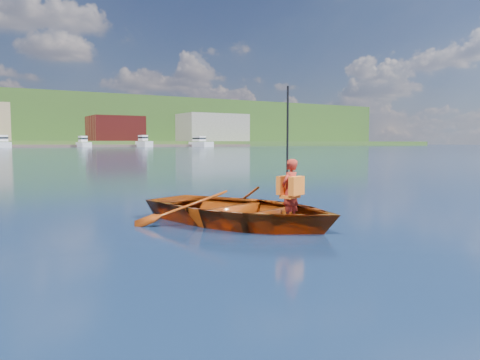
{
  "coord_description": "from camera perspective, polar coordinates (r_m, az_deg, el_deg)",
  "views": [
    {
      "loc": [
        -3.42,
        -5.84,
        1.39
      ],
      "look_at": [
        0.64,
        0.98,
        0.75
      ],
      "focal_mm": 35.0,
      "sensor_mm": 36.0,
      "label": 1
    }
  ],
  "objects": [
    {
      "name": "child_paddler",
      "position": [
        7.59,
        6.13,
        -1.12
      ],
      "size": [
        0.44,
        0.44,
        2.21
      ],
      "color": "maroon",
      "rests_on": "ground"
    },
    {
      "name": "ground",
      "position": [
        6.9,
        -0.38,
        -7.02
      ],
      "size": [
        600.0,
        600.0,
        0.0
      ],
      "color": "#13273D",
      "rests_on": "ground"
    },
    {
      "name": "dock",
      "position": [
        154.6,
        -25.1,
        3.77
      ],
      "size": [
        160.03,
        5.67,
        0.8
      ],
      "color": "brown",
      "rests_on": "ground"
    },
    {
      "name": "rowboat",
      "position": [
        8.02,
        0.04,
        -3.7
      ],
      "size": [
        3.83,
        4.42,
        0.77
      ],
      "color": "brown",
      "rests_on": "ground"
    },
    {
      "name": "hillside_trees",
      "position": [
        241.3,
        -25.0,
        7.86
      ],
      "size": [
        309.28,
        83.82,
        25.15
      ],
      "color": "#382314",
      "rests_on": "ground"
    }
  ]
}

